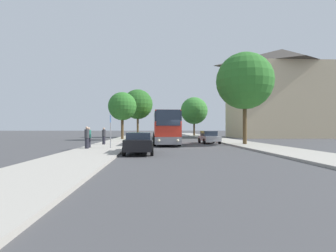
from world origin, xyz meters
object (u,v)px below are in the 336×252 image
pedestrian_waiting_near (87,137)px  pedestrian_waiting_far (89,137)px  bus_middle (162,128)px  parked_car_right_near (209,137)px  parked_car_left_curb (139,143)px  tree_right_near (194,111)px  bus_front (165,127)px  tree_left_near (122,106)px  tree_right_mid (245,81)px  tree_left_far (138,104)px  pedestrian_walking_back (104,136)px  bus_stop_sign (111,127)px

pedestrian_waiting_near → pedestrian_waiting_far: pedestrian_waiting_near is taller
bus_middle → parked_car_right_near: size_ratio=2.56×
parked_car_left_curb → tree_right_near: 40.12m
pedestrian_waiting_far → bus_front: bearing=116.9°
tree_left_near → bus_middle: bearing=38.0°
parked_car_right_near → tree_right_mid: (2.92, -3.73, 5.86)m
parked_car_right_near → tree_left_far: (-9.46, 19.61, 5.51)m
parked_car_right_near → tree_left_far: bearing=-66.2°
bus_middle → pedestrian_walking_back: 18.23m
pedestrian_walking_back → tree_right_near: tree_right_near is taller
parked_car_left_curb → pedestrian_waiting_near: pedestrian_waiting_near is taller
parked_car_left_curb → tree_left_near: 21.48m
bus_middle → tree_left_far: 8.71m
tree_right_mid → pedestrian_waiting_near: bearing=-160.6°
bus_middle → pedestrian_waiting_near: bearing=-106.5°
tree_right_mid → bus_front: bearing=161.4°
pedestrian_walking_back → bus_front: bearing=121.2°
parked_car_left_curb → tree_left_near: size_ratio=0.66×
bus_middle → tree_right_mid: size_ratio=1.15×
bus_stop_sign → bus_middle: bearing=77.5°
pedestrian_walking_back → tree_left_near: bearing=-172.5°
bus_stop_sign → tree_left_near: (-1.11, 17.10, 3.14)m
bus_middle → pedestrian_waiting_far: bus_middle is taller
bus_middle → parked_car_left_curb: 25.51m
parked_car_left_curb → tree_left_far: bearing=93.2°
bus_front → tree_left_near: bearing=120.6°
pedestrian_walking_back → tree_right_mid: bearing=98.5°
parked_car_left_curb → parked_car_right_near: parked_car_left_curb is taller
tree_right_near → tree_left_far: bearing=-148.9°
tree_left_near → pedestrian_walking_back: bearing=-91.5°
pedestrian_waiting_far → bus_stop_sign: bearing=59.5°
pedestrian_waiting_near → tree_right_near: bearing=-143.8°
tree_left_far → tree_right_mid: (12.38, -23.34, 0.35)m
bus_stop_sign → tree_left_near: 17.42m
parked_car_left_curb → pedestrian_walking_back: 9.20m
bus_middle → tree_left_near: 8.18m
tree_right_mid → parked_car_right_near: bearing=128.0°
parked_car_left_curb → tree_right_near: (9.77, 38.62, 4.79)m
bus_stop_sign → tree_right_mid: (12.88, 4.49, 4.76)m
tree_right_near → parked_car_right_near: bearing=-95.1°
parked_car_right_near → tree_right_mid: size_ratio=0.45×
tree_right_mid → pedestrian_waiting_far: bearing=-164.5°
parked_car_left_curb → parked_car_right_near: bearing=57.5°
pedestrian_waiting_far → tree_right_mid: 16.30m
bus_middle → pedestrian_walking_back: size_ratio=6.40×
bus_stop_sign → pedestrian_waiting_far: (-1.87, 0.40, -0.84)m
bus_front → pedestrian_waiting_near: size_ratio=6.33×
bus_middle → parked_car_left_curb: bus_middle is taller
bus_middle → parked_car_left_curb: (-2.28, -25.39, -1.02)m
bus_middle → pedestrian_waiting_near: size_ratio=6.10×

